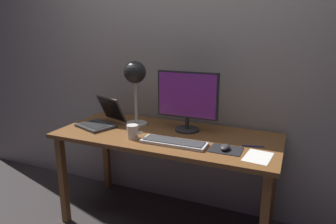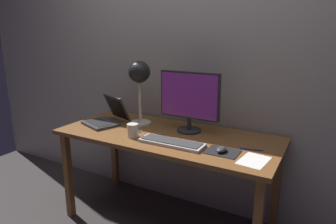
{
  "view_description": "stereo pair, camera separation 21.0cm",
  "coord_description": "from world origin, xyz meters",
  "px_view_note": "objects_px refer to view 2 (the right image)",
  "views": [
    {
      "loc": [
        0.83,
        -1.91,
        1.46
      ],
      "look_at": [
        0.03,
        -0.05,
        0.92
      ],
      "focal_mm": 32.52,
      "sensor_mm": 36.0,
      "label": 1
    },
    {
      "loc": [
        1.02,
        -1.82,
        1.46
      ],
      "look_at": [
        0.03,
        -0.05,
        0.92
      ],
      "focal_mm": 32.52,
      "sensor_mm": 36.0,
      "label": 2
    }
  ],
  "objects_px": {
    "keyboard_main": "(172,142)",
    "desk_lamp": "(139,77)",
    "laptop": "(108,116)",
    "mouse": "(221,149)",
    "coffee_mug": "(133,131)",
    "pen": "(251,149)",
    "monitor": "(189,99)"
  },
  "relations": [
    {
      "from": "laptop",
      "to": "coffee_mug",
      "type": "xyz_separation_m",
      "value": [
        0.37,
        -0.18,
        -0.01
      ]
    },
    {
      "from": "desk_lamp",
      "to": "coffee_mug",
      "type": "relative_size",
      "value": 4.38
    },
    {
      "from": "monitor",
      "to": "keyboard_main",
      "type": "bearing_deg",
      "value": -86.88
    },
    {
      "from": "mouse",
      "to": "laptop",
      "type": "bearing_deg",
      "value": 172.0
    },
    {
      "from": "desk_lamp",
      "to": "coffee_mug",
      "type": "distance_m",
      "value": 0.46
    },
    {
      "from": "desk_lamp",
      "to": "pen",
      "type": "bearing_deg",
      "value": -7.77
    },
    {
      "from": "laptop",
      "to": "desk_lamp",
      "type": "distance_m",
      "value": 0.41
    },
    {
      "from": "laptop",
      "to": "coffee_mug",
      "type": "height_order",
      "value": "laptop"
    },
    {
      "from": "coffee_mug",
      "to": "pen",
      "type": "relative_size",
      "value": 0.82
    },
    {
      "from": "mouse",
      "to": "monitor",
      "type": "bearing_deg",
      "value": 142.21
    },
    {
      "from": "keyboard_main",
      "to": "desk_lamp",
      "type": "relative_size",
      "value": 0.88
    },
    {
      "from": "monitor",
      "to": "pen",
      "type": "relative_size",
      "value": 3.29
    },
    {
      "from": "monitor",
      "to": "coffee_mug",
      "type": "xyz_separation_m",
      "value": [
        -0.29,
        -0.31,
        -0.2
      ]
    },
    {
      "from": "monitor",
      "to": "mouse",
      "type": "xyz_separation_m",
      "value": [
        0.35,
        -0.27,
        -0.23
      ]
    },
    {
      "from": "desk_lamp",
      "to": "mouse",
      "type": "xyz_separation_m",
      "value": [
        0.77,
        -0.25,
        -0.36
      ]
    },
    {
      "from": "laptop",
      "to": "pen",
      "type": "distance_m",
      "value": 1.16
    },
    {
      "from": "mouse",
      "to": "coffee_mug",
      "type": "bearing_deg",
      "value": -176.82
    },
    {
      "from": "mouse",
      "to": "keyboard_main",
      "type": "bearing_deg",
      "value": -175.29
    },
    {
      "from": "desk_lamp",
      "to": "coffee_mug",
      "type": "height_order",
      "value": "desk_lamp"
    },
    {
      "from": "coffee_mug",
      "to": "keyboard_main",
      "type": "bearing_deg",
      "value": 1.49
    },
    {
      "from": "coffee_mug",
      "to": "pen",
      "type": "bearing_deg",
      "value": 11.69
    },
    {
      "from": "laptop",
      "to": "mouse",
      "type": "distance_m",
      "value": 1.01
    },
    {
      "from": "keyboard_main",
      "to": "pen",
      "type": "height_order",
      "value": "keyboard_main"
    },
    {
      "from": "coffee_mug",
      "to": "pen",
      "type": "height_order",
      "value": "coffee_mug"
    },
    {
      "from": "laptop",
      "to": "coffee_mug",
      "type": "distance_m",
      "value": 0.41
    },
    {
      "from": "desk_lamp",
      "to": "pen",
      "type": "height_order",
      "value": "desk_lamp"
    },
    {
      "from": "keyboard_main",
      "to": "monitor",
      "type": "bearing_deg",
      "value": 93.12
    },
    {
      "from": "monitor",
      "to": "laptop",
      "type": "relative_size",
      "value": 1.21
    },
    {
      "from": "keyboard_main",
      "to": "desk_lamp",
      "type": "height_order",
      "value": "desk_lamp"
    },
    {
      "from": "monitor",
      "to": "mouse",
      "type": "height_order",
      "value": "monitor"
    },
    {
      "from": "monitor",
      "to": "mouse",
      "type": "distance_m",
      "value": 0.5
    },
    {
      "from": "coffee_mug",
      "to": "laptop",
      "type": "bearing_deg",
      "value": 154.27
    }
  ]
}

